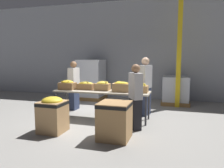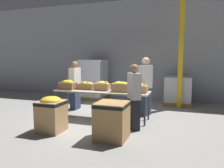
{
  "view_description": "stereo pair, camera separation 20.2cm",
  "coord_description": "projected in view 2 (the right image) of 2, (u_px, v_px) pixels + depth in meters",
  "views": [
    {
      "loc": [
        1.98,
        -5.62,
        1.71
      ],
      "look_at": [
        0.21,
        0.28,
        0.95
      ],
      "focal_mm": 35.0,
      "sensor_mm": 36.0,
      "label": 1
    },
    {
      "loc": [
        2.17,
        -5.56,
        1.71
      ],
      "look_at": [
        0.21,
        0.28,
        0.95
      ],
      "focal_mm": 35.0,
      "sensor_mm": 36.0,
      "label": 2
    }
  ],
  "objects": [
    {
      "name": "donation_bin_0",
      "position": [
        51.0,
        113.0,
        5.01
      ],
      "size": [
        0.56,
        0.56,
        0.82
      ],
      "color": "tan",
      "rests_on": "ground_plane"
    },
    {
      "name": "banana_box_2",
      "position": [
        102.0,
        86.0,
        6.08
      ],
      "size": [
        0.4,
        0.28,
        0.27
      ],
      "color": "#A37A4C",
      "rests_on": "sorting_table"
    },
    {
      "name": "ground_plane",
      "position": [
        102.0,
        118.0,
        6.13
      ],
      "size": [
        30.0,
        30.0,
        0.0
      ],
      "primitive_type": "plane",
      "color": "gray"
    },
    {
      "name": "volunteer_2",
      "position": [
        145.0,
        87.0,
        6.34
      ],
      "size": [
        0.37,
        0.51,
        1.7
      ],
      "rotation": [
        0.0,
        0.0,
        -1.91
      ],
      "color": "#2D3856",
      "rests_on": "ground_plane"
    },
    {
      "name": "support_pillar",
      "position": [
        181.0,
        48.0,
        7.22
      ],
      "size": [
        0.15,
        0.15,
        4.0
      ],
      "color": "gold",
      "rests_on": "ground_plane"
    },
    {
      "name": "banana_box_4",
      "position": [
        139.0,
        88.0,
        5.7
      ],
      "size": [
        0.46,
        0.3,
        0.25
      ],
      "color": "#A37A4C",
      "rests_on": "sorting_table"
    },
    {
      "name": "banana_box_3",
      "position": [
        121.0,
        87.0,
        5.82
      ],
      "size": [
        0.45,
        0.31,
        0.28
      ],
      "color": "tan",
      "rests_on": "sorting_table"
    },
    {
      "name": "volunteer_1",
      "position": [
        134.0,
        97.0,
        5.11
      ],
      "size": [
        0.4,
        0.46,
        1.55
      ],
      "rotation": [
        0.0,
        0.0,
        2.13
      ],
      "color": "black",
      "rests_on": "ground_plane"
    },
    {
      "name": "pallet_stack_1",
      "position": [
        93.0,
        80.0,
        8.92
      ],
      "size": [
        1.06,
        1.06,
        1.6
      ],
      "color": "olive",
      "rests_on": "ground_plane"
    },
    {
      "name": "banana_box_0",
      "position": [
        68.0,
        85.0,
        6.27
      ],
      "size": [
        0.45,
        0.33,
        0.27
      ],
      "color": "olive",
      "rests_on": "sorting_table"
    },
    {
      "name": "donation_bin_1",
      "position": [
        112.0,
        119.0,
        4.55
      ],
      "size": [
        0.64,
        0.64,
        0.78
      ],
      "color": "#A37A4C",
      "rests_on": "ground_plane"
    },
    {
      "name": "sorting_table",
      "position": [
        102.0,
        93.0,
        6.04
      ],
      "size": [
        2.64,
        0.71,
        0.79
      ],
      "color": "#B2A893",
      "rests_on": "ground_plane"
    },
    {
      "name": "volunteer_0",
      "position": [
        75.0,
        86.0,
        7.11
      ],
      "size": [
        0.23,
        0.43,
        1.57
      ],
      "rotation": [
        0.0,
        0.0,
        -1.61
      ],
      "color": "#2D3856",
      "rests_on": "ground_plane"
    },
    {
      "name": "wall_back",
      "position": [
        131.0,
        50.0,
        9.04
      ],
      "size": [
        16.0,
        0.08,
        4.0
      ],
      "color": "#9399A3",
      "rests_on": "ground_plane"
    },
    {
      "name": "banana_box_1",
      "position": [
        86.0,
        85.0,
        6.26
      ],
      "size": [
        0.46,
        0.3,
        0.24
      ],
      "color": "olive",
      "rests_on": "sorting_table"
    },
    {
      "name": "pallet_stack_0",
      "position": [
        178.0,
        91.0,
        7.86
      ],
      "size": [
        0.99,
        0.99,
        1.01
      ],
      "color": "olive",
      "rests_on": "ground_plane"
    }
  ]
}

